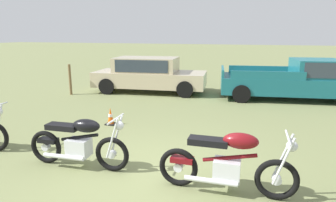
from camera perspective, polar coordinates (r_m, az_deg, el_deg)
name	(u,v)px	position (r m, az deg, el deg)	size (l,w,h in m)	color
ground_plane	(146,175)	(5.31, -4.25, -14.07)	(120.00, 120.00, 0.00)	olive
motorcycle_black	(79,143)	(5.64, -16.88, -7.68)	(1.99, 0.64, 1.02)	black
motorcycle_maroon	(228,163)	(4.66, 11.42, -11.66)	(2.12, 0.64, 1.02)	black
car_beige	(149,73)	(12.29, -3.78, 5.44)	(4.72, 2.23, 1.43)	#BCAD8C
pickup_truck_teal	(298,79)	(11.84, 23.75, 3.85)	(5.20, 2.53, 1.49)	#19606B
traffic_cone	(111,117)	(8.09, -11.03, -3.05)	(0.25, 0.25, 0.46)	#EA590F
fence_post_wooden	(70,80)	(12.36, -18.37, 3.95)	(0.10, 0.10, 1.21)	brown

